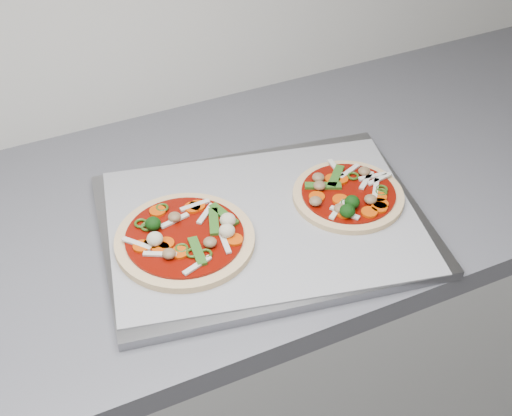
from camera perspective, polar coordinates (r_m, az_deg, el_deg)
name	(u,v)px	position (r m, az deg, el deg)	size (l,w,h in m)	color
baking_tray	(263,225)	(1.10, 0.60, -1.34)	(0.49, 0.36, 0.02)	gray
parchment	(263,220)	(1.09, 0.60, -0.98)	(0.47, 0.34, 0.00)	gray
pizza_left	(185,238)	(1.05, -5.69, -2.39)	(0.25, 0.25, 0.04)	tan
pizza_right	(348,195)	(1.13, 7.37, 1.04)	(0.23, 0.23, 0.03)	tan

